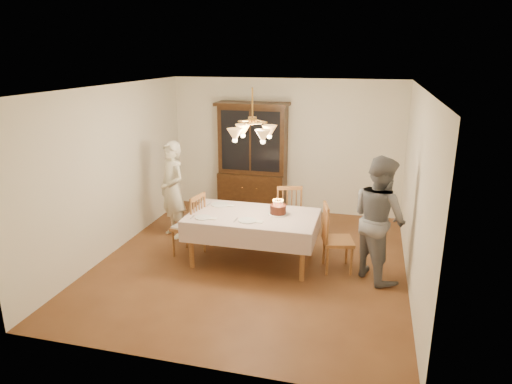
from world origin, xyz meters
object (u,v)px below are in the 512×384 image
(dining_table, at_px, (253,219))
(birthday_cake, at_px, (278,210))
(chair_far_side, at_px, (288,215))
(china_hutch, at_px, (253,160))
(elderly_woman, at_px, (173,190))

(dining_table, bearing_deg, birthday_cake, 17.27)
(chair_far_side, xyz_separation_m, birthday_cake, (0.00, -0.86, 0.38))
(chair_far_side, height_order, birthday_cake, chair_far_side)
(china_hutch, height_order, chair_far_side, china_hutch)
(china_hutch, distance_m, birthday_cake, 2.36)
(chair_far_side, bearing_deg, elderly_woman, -171.20)
(elderly_woman, relative_size, birthday_cake, 5.53)
(dining_table, distance_m, china_hutch, 2.36)
(chair_far_side, bearing_deg, dining_table, -110.32)
(dining_table, height_order, elderly_woman, elderly_woman)
(dining_table, xyz_separation_m, china_hutch, (-0.59, 2.25, 0.36))
(dining_table, bearing_deg, chair_far_side, 69.68)
(birthday_cake, bearing_deg, chair_far_side, 90.01)
(china_hutch, relative_size, elderly_woman, 1.30)
(china_hutch, xyz_separation_m, birthday_cake, (0.95, -2.14, -0.21))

